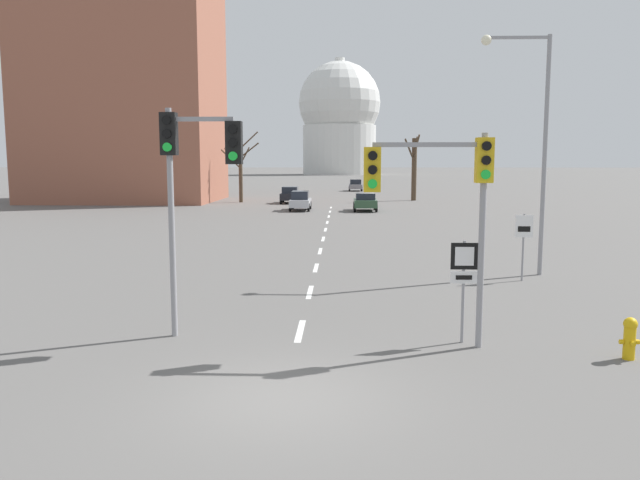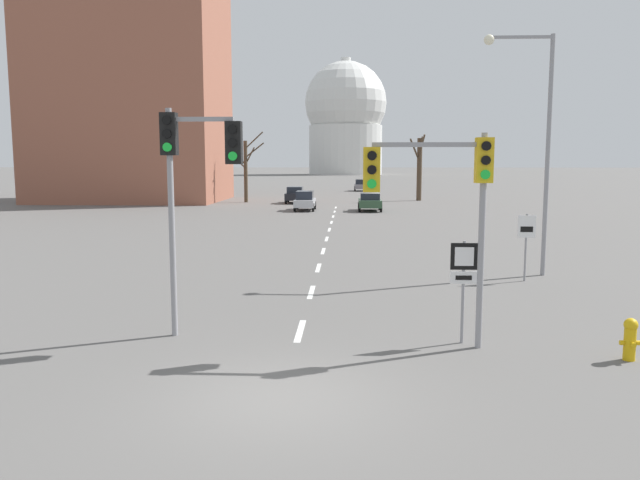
{
  "view_description": "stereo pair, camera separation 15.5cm",
  "coord_description": "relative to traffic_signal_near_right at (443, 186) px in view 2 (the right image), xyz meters",
  "views": [
    {
      "loc": [
        1.01,
        -10.34,
        4.09
      ],
      "look_at": [
        0.48,
        4.5,
        2.21
      ],
      "focal_mm": 35.0,
      "sensor_mm": 36.0,
      "label": 1
    },
    {
      "loc": [
        1.16,
        -10.33,
        4.09
      ],
      "look_at": [
        0.48,
        4.5,
        2.21
      ],
      "focal_mm": 35.0,
      "sensor_mm": 36.0,
      "label": 2
    }
  ],
  "objects": [
    {
      "name": "ground_plane",
      "position": [
        -3.18,
        -3.16,
        -3.57
      ],
      "size": [
        800.0,
        800.0,
        0.0
      ],
      "primitive_type": "plane",
      "color": "#5E5B59"
    },
    {
      "name": "lane_stripe_0",
      "position": [
        -3.18,
        1.18,
        -3.56
      ],
      "size": [
        0.16,
        2.0,
        0.01
      ],
      "primitive_type": "cube",
      "color": "silver",
      "rests_on": "ground_plane"
    },
    {
      "name": "lane_stripe_1",
      "position": [
        -3.18,
        5.68,
        -3.56
      ],
      "size": [
        0.16,
        2.0,
        0.01
      ],
      "primitive_type": "cube",
      "color": "silver",
      "rests_on": "ground_plane"
    },
    {
      "name": "lane_stripe_2",
      "position": [
        -3.18,
        10.18,
        -3.56
      ],
      "size": [
        0.16,
        2.0,
        0.01
      ],
      "primitive_type": "cube",
      "color": "silver",
      "rests_on": "ground_plane"
    },
    {
      "name": "lane_stripe_3",
      "position": [
        -3.18,
        14.68,
        -3.56
      ],
      "size": [
        0.16,
        2.0,
        0.01
      ],
      "primitive_type": "cube",
      "color": "silver",
      "rests_on": "ground_plane"
    },
    {
      "name": "lane_stripe_4",
      "position": [
        -3.18,
        19.18,
        -3.56
      ],
      "size": [
        0.16,
        2.0,
        0.01
      ],
      "primitive_type": "cube",
      "color": "silver",
      "rests_on": "ground_plane"
    },
    {
      "name": "lane_stripe_5",
      "position": [
        -3.18,
        23.68,
        -3.56
      ],
      "size": [
        0.16,
        2.0,
        0.01
      ],
      "primitive_type": "cube",
      "color": "silver",
      "rests_on": "ground_plane"
    },
    {
      "name": "lane_stripe_6",
      "position": [
        -3.18,
        28.18,
        -3.56
      ],
      "size": [
        0.16,
        2.0,
        0.01
      ],
      "primitive_type": "cube",
      "color": "silver",
      "rests_on": "ground_plane"
    },
    {
      "name": "lane_stripe_7",
      "position": [
        -3.18,
        32.68,
        -3.56
      ],
      "size": [
        0.16,
        2.0,
        0.01
      ],
      "primitive_type": "cube",
      "color": "silver",
      "rests_on": "ground_plane"
    },
    {
      "name": "lane_stripe_8",
      "position": [
        -3.18,
        37.18,
        -3.56
      ],
      "size": [
        0.16,
        2.0,
        0.01
      ],
      "primitive_type": "cube",
      "color": "silver",
      "rests_on": "ground_plane"
    },
    {
      "name": "lane_stripe_9",
      "position": [
        -3.18,
        41.68,
        -3.56
      ],
      "size": [
        0.16,
        2.0,
        0.01
      ],
      "primitive_type": "cube",
      "color": "silver",
      "rests_on": "ground_plane"
    },
    {
      "name": "traffic_signal_near_right",
      "position": [
        0.0,
        0.0,
        0.0
      ],
      "size": [
        2.75,
        0.34,
        4.69
      ],
      "color": "gray",
      "rests_on": "ground_plane"
    },
    {
      "name": "traffic_signal_near_left",
      "position": [
        -5.6,
        0.65,
        0.43
      ],
      "size": [
        1.84,
        0.34,
        5.28
      ],
      "color": "gray",
      "rests_on": "ground_plane"
    },
    {
      "name": "route_sign_post",
      "position": [
        0.56,
        0.34,
        -1.98
      ],
      "size": [
        0.6,
        0.08,
        2.33
      ],
      "color": "gray",
      "rests_on": "ground_plane"
    },
    {
      "name": "speed_limit_sign",
      "position": [
        4.02,
        7.83,
        -2.0
      ],
      "size": [
        0.6,
        0.08,
        2.32
      ],
      "color": "gray",
      "rests_on": "ground_plane"
    },
    {
      "name": "fire_hydrant",
      "position": [
        3.79,
        -0.75,
        -3.08
      ],
      "size": [
        0.4,
        0.34,
        0.89
      ],
      "color": "gold",
      "rests_on": "ground_plane"
    },
    {
      "name": "street_lamp_right",
      "position": [
        4.54,
        9.01,
        1.63
      ],
      "size": [
        2.44,
        0.36,
        8.44
      ],
      "color": "gray",
      "rests_on": "ground_plane"
    },
    {
      "name": "sedan_near_left",
      "position": [
        -0.29,
        37.95,
        -2.79
      ],
      "size": [
        1.91,
        3.9,
        1.49
      ],
      "color": "#2D4C33",
      "rests_on": "ground_plane"
    },
    {
      "name": "sedan_near_right",
      "position": [
        -0.36,
        72.87,
        -2.76
      ],
      "size": [
        1.85,
        3.96,
        1.6
      ],
      "color": "slate",
      "rests_on": "ground_plane"
    },
    {
      "name": "sedan_mid_centre",
      "position": [
        -5.67,
        38.35,
        -2.75
      ],
      "size": [
        1.68,
        4.23,
        1.63
      ],
      "color": "#B7B7BC",
      "rests_on": "ground_plane"
    },
    {
      "name": "sedan_far_left",
      "position": [
        -7.27,
        47.37,
        -2.74
      ],
      "size": [
        1.81,
        4.01,
        1.62
      ],
      "color": "black",
      "rests_on": "ground_plane"
    },
    {
      "name": "bare_tree_left_near",
      "position": [
        -12.29,
        48.49,
        -0.16
      ],
      "size": [
        3.75,
        0.84,
        7.01
      ],
      "color": "#473828",
      "rests_on": "ground_plane"
    },
    {
      "name": "bare_tree_right_near",
      "position": [
        5.26,
        51.93,
        -0.03
      ],
      "size": [
        1.73,
        2.96,
        6.83
      ],
      "color": "#473828",
      "rests_on": "ground_plane"
    },
    {
      "name": "capitol_dome",
      "position": [
        -3.18,
        181.08,
        13.61
      ],
      "size": [
        24.97,
        24.97,
        35.27
      ],
      "color": "silver",
      "rests_on": "ground_plane"
    },
    {
      "name": "apartment_block_left",
      "position": [
        -24.2,
        50.45,
        10.75
      ],
      "size": [
        18.0,
        14.0,
        28.63
      ],
      "primitive_type": "cube",
      "color": "#935642",
      "rests_on": "ground_plane"
    }
  ]
}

